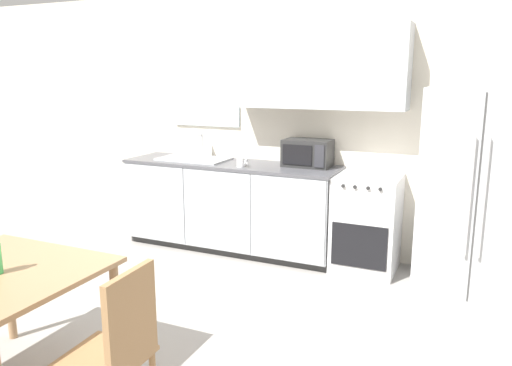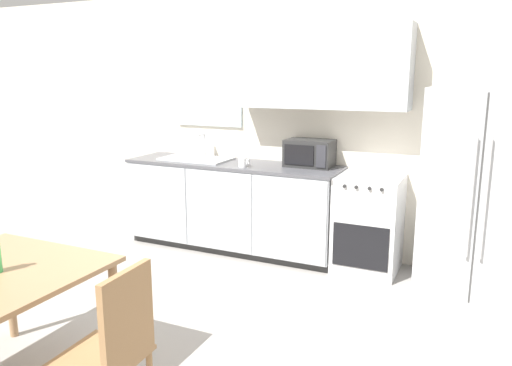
{
  "view_description": "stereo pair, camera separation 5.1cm",
  "coord_description": "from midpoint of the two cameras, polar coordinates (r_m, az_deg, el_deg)",
  "views": [
    {
      "loc": [
        1.79,
        -2.75,
        1.83
      ],
      "look_at": [
        0.32,
        0.53,
        1.05
      ],
      "focal_mm": 35.0,
      "sensor_mm": 36.0,
      "label": 1
    },
    {
      "loc": [
        1.84,
        -2.73,
        1.83
      ],
      "look_at": [
        0.32,
        0.53,
        1.05
      ],
      "focal_mm": 35.0,
      "sensor_mm": 36.0,
      "label": 2
    }
  ],
  "objects": [
    {
      "name": "ground_plane",
      "position": [
        3.76,
        -7.74,
        -16.97
      ],
      "size": [
        12.0,
        12.0,
        0.0
      ],
      "primitive_type": "plane",
      "color": "gray"
    },
    {
      "name": "kitchen_counter",
      "position": [
        5.29,
        -2.4,
        -2.62
      ],
      "size": [
        2.29,
        0.63,
        0.94
      ],
      "color": "#333333",
      "rests_on": "ground_plane"
    },
    {
      "name": "dining_chair_side",
      "position": [
        2.66,
        -15.26,
        -17.31
      ],
      "size": [
        0.41,
        0.41,
        0.93
      ],
      "rotation": [
        0.0,
        0.0,
        1.6
      ],
      "color": "#997047",
      "rests_on": "ground_plane"
    },
    {
      "name": "microwave",
      "position": [
        4.98,
        6.43,
        3.41
      ],
      "size": [
        0.47,
        0.31,
        0.27
      ],
      "color": "#282828",
      "rests_on": "kitchen_counter"
    },
    {
      "name": "coffee_mug",
      "position": [
        4.94,
        -1.17,
        2.38
      ],
      "size": [
        0.11,
        0.08,
        0.09
      ],
      "color": "white",
      "rests_on": "kitchen_counter"
    },
    {
      "name": "refrigerator",
      "position": [
        4.59,
        24.45,
        -0.99
      ],
      "size": [
        0.91,
        0.76,
        1.74
      ],
      "color": "silver",
      "rests_on": "ground_plane"
    },
    {
      "name": "oven_range",
      "position": [
        4.85,
        13.0,
        -4.55
      ],
      "size": [
        0.58,
        0.6,
        0.92
      ],
      "color": "white",
      "rests_on": "ground_plane"
    },
    {
      "name": "wall_back",
      "position": [
        5.17,
        4.97,
        8.0
      ],
      "size": [
        12.0,
        0.38,
        2.7
      ],
      "color": "beige",
      "rests_on": "ground_plane"
    },
    {
      "name": "kitchen_sink",
      "position": [
        5.41,
        -6.55,
        2.84
      ],
      "size": [
        0.74,
        0.44,
        0.27
      ],
      "color": "#B7BABC",
      "rests_on": "kitchen_counter"
    }
  ]
}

